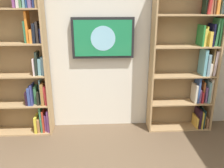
{
  "coord_description": "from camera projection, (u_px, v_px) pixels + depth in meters",
  "views": [
    {
      "loc": [
        0.02,
        1.16,
        1.85
      ],
      "look_at": [
        -0.1,
        -1.03,
        1.08
      ],
      "focal_mm": 37.92,
      "sensor_mm": 36.0,
      "label": 1
    }
  ],
  "objects": [
    {
      "name": "wall_back",
      "position": [
        101.0,
        39.0,
        3.36
      ],
      "size": [
        4.52,
        0.06,
        2.7
      ],
      "primitive_type": "cube",
      "color": "silver",
      "rests_on": "ground"
    },
    {
      "name": "wall_mounted_tv",
      "position": [
        103.0,
        38.0,
        3.28
      ],
      "size": [
        0.86,
        0.07,
        0.56
      ],
      "color": "black"
    },
    {
      "name": "bookshelf_right",
      "position": [
        23.0,
        61.0,
        3.24
      ],
      "size": [
        0.87,
        0.28,
        2.22
      ],
      "color": "tan",
      "rests_on": "ground"
    },
    {
      "name": "bookshelf_left",
      "position": [
        192.0,
        61.0,
        3.37
      ],
      "size": [
        0.94,
        0.28,
        2.11
      ],
      "color": "tan",
      "rests_on": "ground"
    }
  ]
}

